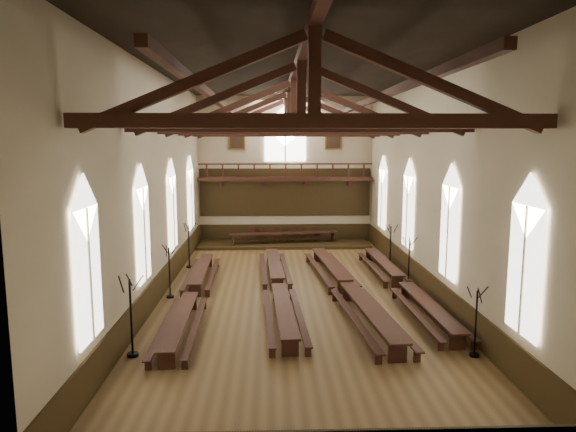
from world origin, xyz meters
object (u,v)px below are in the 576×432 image
(candelabrum_left_near, at_px, (132,332))
(candelabrum_left_mid, at_px, (170,282))
(refectory_row_a, at_px, (192,292))
(dais, at_px, (284,244))
(refectory_row_d, at_px, (402,283))
(candelabrum_left_far, at_px, (189,254))
(high_table, at_px, (284,234))
(candelabrum_right_near, at_px, (475,335))
(refectory_row_b, at_px, (278,285))
(candelabrum_right_far, at_px, (390,255))
(refectory_row_c, at_px, (346,286))
(candelabrum_right_mid, at_px, (409,272))

(candelabrum_left_near, distance_m, candelabrum_left_mid, 6.35)
(refectory_row_a, xyz_separation_m, dais, (4.30, 12.33, -0.39))
(refectory_row_d, bearing_deg, dais, 114.64)
(dais, distance_m, candelabrum_left_far, 8.07)
(high_table, bearing_deg, candelabrum_left_near, -106.90)
(refectory_row_d, height_order, candelabrum_left_far, candelabrum_left_far)
(refectory_row_d, bearing_deg, candelabrum_right_near, -85.45)
(candelabrum_left_near, distance_m, candelabrum_right_near, 11.11)
(refectory_row_a, xyz_separation_m, refectory_row_b, (3.71, 0.94, 0.02))
(candelabrum_right_near, bearing_deg, refectory_row_b, 132.48)
(dais, xyz_separation_m, candelabrum_right_far, (5.68, -6.41, 0.66))
(high_table, bearing_deg, refectory_row_b, -92.93)
(refectory_row_d, xyz_separation_m, candelabrum_left_far, (-10.54, 5.22, 0.27))
(refectory_row_c, xyz_separation_m, refectory_row_d, (2.67, 0.60, -0.06))
(candelabrum_left_mid, bearing_deg, dais, 64.73)
(candelabrum_left_far, bearing_deg, refectory_row_a, -80.04)
(candelabrum_right_mid, bearing_deg, dais, 119.13)
(candelabrum_left_near, relative_size, candelabrum_right_mid, 1.11)
(candelabrum_right_mid, bearing_deg, candelabrum_right_near, -90.00)
(candelabrum_right_near, bearing_deg, refectory_row_c, 116.54)
(candelabrum_right_far, bearing_deg, dais, 131.56)
(refectory_row_c, distance_m, candelabrum_right_far, 6.25)
(dais, bearing_deg, candelabrum_right_near, -72.68)
(refectory_row_c, bearing_deg, candelabrum_left_mid, 178.00)
(dais, xyz_separation_m, candelabrum_left_near, (-5.42, -17.83, 0.73))
(candelabrum_left_near, relative_size, candelabrum_left_mid, 1.13)
(refectory_row_b, distance_m, candelabrum_left_far, 7.29)
(refectory_row_c, xyz_separation_m, dais, (-2.45, 11.75, -0.46))
(refectory_row_b, height_order, dais, refectory_row_b)
(high_table, bearing_deg, dais, 97.13)
(candelabrum_right_far, bearing_deg, high_table, 131.56)
(candelabrum_right_mid, bearing_deg, refectory_row_a, -167.95)
(refectory_row_a, xyz_separation_m, candelabrum_left_far, (-1.12, 6.39, 0.28))
(refectory_row_d, bearing_deg, candelabrum_right_far, 83.25)
(refectory_row_d, xyz_separation_m, candelabrum_left_mid, (-10.54, -0.32, 0.24))
(candelabrum_left_mid, height_order, candelabrum_left_far, candelabrum_left_far)
(dais, height_order, candelabrum_right_near, candelabrum_right_near)
(candelabrum_left_near, bearing_deg, candelabrum_left_far, 90.00)
(candelabrum_left_far, bearing_deg, candelabrum_left_mid, -90.00)
(refectory_row_c, xyz_separation_m, candelabrum_left_near, (-7.87, -6.08, 0.28))
(candelabrum_left_mid, relative_size, candelabrum_right_far, 0.98)
(candelabrum_right_far, bearing_deg, refectory_row_c, -121.14)
(dais, bearing_deg, candelabrum_left_near, -106.90)
(candelabrum_left_near, bearing_deg, refectory_row_b, 53.14)
(candelabrum_left_far, xyz_separation_m, candelabrum_right_mid, (11.10, -4.26, -0.02))
(refectory_row_c, relative_size, high_table, 1.97)
(refectory_row_c, xyz_separation_m, candelabrum_right_mid, (3.23, 1.56, 0.19))
(refectory_row_a, relative_size, refectory_row_d, 0.99)
(refectory_row_a, relative_size, high_table, 1.85)
(refectory_row_a, distance_m, candelabrum_left_near, 5.63)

